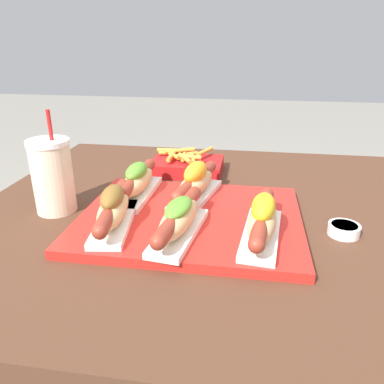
{
  "coord_description": "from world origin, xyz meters",
  "views": [
    {
      "loc": [
        0.06,
        -0.73,
        1.03
      ],
      "look_at": [
        -0.05,
        -0.06,
        0.74
      ],
      "focal_mm": 35.0,
      "sensor_mm": 36.0,
      "label": 1
    }
  ],
  "objects": [
    {
      "name": "fries_basket",
      "position": [
        -0.11,
        0.22,
        0.7
      ],
      "size": [
        0.19,
        0.14,
        0.06
      ],
      "color": "#B21919",
      "rests_on": "patio_table"
    },
    {
      "name": "hot_dog_0",
      "position": [
        -0.18,
        -0.14,
        0.73
      ],
      "size": [
        0.09,
        0.22,
        0.08
      ],
      "color": "white",
      "rests_on": "serving_tray"
    },
    {
      "name": "patio_table",
      "position": [
        0.0,
        0.0,
        0.34
      ],
      "size": [
        1.06,
        0.91,
        0.68
      ],
      "color": "#4C2D1E",
      "rests_on": "ground_plane"
    },
    {
      "name": "hot_dog_4",
      "position": [
        -0.05,
        0.01,
        0.74
      ],
      "size": [
        0.1,
        0.22,
        0.08
      ],
      "color": "white",
      "rests_on": "serving_tray"
    },
    {
      "name": "sauce_bowl",
      "position": [
        0.24,
        -0.08,
        0.69
      ],
      "size": [
        0.06,
        0.06,
        0.02
      ],
      "color": "white",
      "rests_on": "patio_table"
    },
    {
      "name": "serving_tray",
      "position": [
        -0.05,
        -0.08,
        0.69
      ],
      "size": [
        0.43,
        0.34,
        0.02
      ],
      "color": "red",
      "rests_on": "patio_table"
    },
    {
      "name": "hot_dog_2",
      "position": [
        0.09,
        -0.15,
        0.73
      ],
      "size": [
        0.08,
        0.22,
        0.08
      ],
      "color": "white",
      "rests_on": "serving_tray"
    },
    {
      "name": "hot_dog_1",
      "position": [
        -0.06,
        -0.16,
        0.73
      ],
      "size": [
        0.08,
        0.22,
        0.07
      ],
      "color": "white",
      "rests_on": "serving_tray"
    },
    {
      "name": "hot_dog_3",
      "position": [
        -0.18,
        -0.0,
        0.73
      ],
      "size": [
        0.07,
        0.23,
        0.07
      ],
      "color": "white",
      "rests_on": "serving_tray"
    },
    {
      "name": "drink_cup",
      "position": [
        -0.34,
        -0.06,
        0.76
      ],
      "size": [
        0.09,
        0.09,
        0.21
      ],
      "color": "beige",
      "rests_on": "patio_table"
    }
  ]
}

